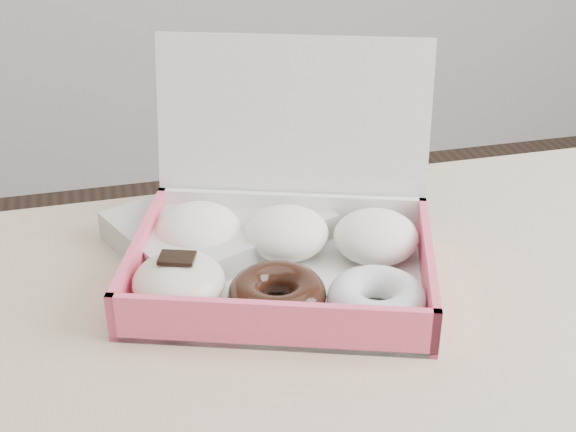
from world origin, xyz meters
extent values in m
cube|color=tan|center=(0.00, 0.00, 0.73)|extent=(1.20, 0.80, 0.04)
cube|color=silver|center=(-0.09, 0.15, 0.75)|extent=(0.38, 0.33, 0.01)
cube|color=#F85472|center=(-0.13, 0.04, 0.78)|extent=(0.30, 0.11, 0.05)
cube|color=silver|center=(-0.05, 0.25, 0.78)|extent=(0.30, 0.11, 0.05)
cube|color=#F85472|center=(-0.24, 0.20, 0.78)|extent=(0.08, 0.22, 0.05)
cube|color=#F85472|center=(0.06, 0.10, 0.78)|extent=(0.08, 0.22, 0.05)
cube|color=silver|center=(-0.05, 0.28, 0.87)|extent=(0.32, 0.15, 0.23)
ellipsoid|color=white|center=(-0.17, 0.23, 0.78)|extent=(0.12, 0.12, 0.05)
ellipsoid|color=white|center=(-0.07, 0.20, 0.78)|extent=(0.12, 0.12, 0.05)
ellipsoid|color=white|center=(0.02, 0.17, 0.78)|extent=(0.12, 0.12, 0.05)
ellipsoid|color=beige|center=(-0.21, 0.13, 0.78)|extent=(0.12, 0.12, 0.05)
cube|color=black|center=(-0.21, 0.13, 0.81)|extent=(0.04, 0.04, 0.00)
torus|color=black|center=(-0.11, 0.10, 0.77)|extent=(0.13, 0.13, 0.04)
torus|color=white|center=(-0.01, 0.06, 0.77)|extent=(0.13, 0.13, 0.04)
cube|color=beige|center=(-0.14, 0.26, 0.77)|extent=(0.28, 0.25, 0.04)
camera|label=1|loc=(-0.27, -0.57, 1.23)|focal=50.00mm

